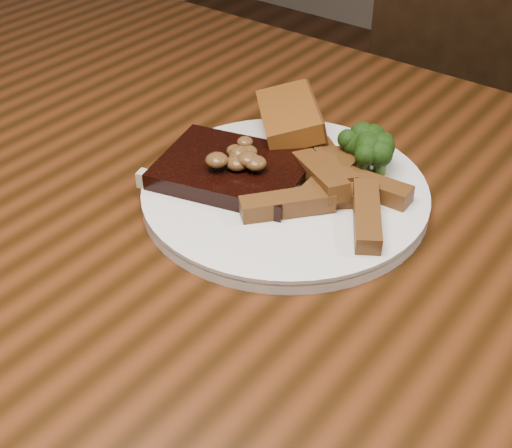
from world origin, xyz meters
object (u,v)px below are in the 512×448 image
(dining_table, at_px, (273,318))
(steak, at_px, (233,171))
(potato_wedges, at_px, (332,196))
(plate, at_px, (285,195))
(chair_far, at_px, (483,159))
(garlic_bread, at_px, (288,131))

(dining_table, relative_size, steak, 10.77)
(dining_table, distance_m, potato_wedges, 0.14)
(plate, distance_m, potato_wedges, 0.06)
(steak, relative_size, potato_wedges, 1.26)
(plate, xyz_separation_m, potato_wedges, (0.05, 0.00, 0.02))
(plate, bearing_deg, dining_table, -61.48)
(dining_table, bearing_deg, steak, 150.27)
(dining_table, xyz_separation_m, steak, (-0.09, 0.05, 0.12))
(plate, relative_size, potato_wedges, 2.48)
(dining_table, relative_size, chair_far, 1.78)
(dining_table, xyz_separation_m, chair_far, (-0.04, 0.70, -0.16))
(dining_table, height_order, steak, steak)
(steak, height_order, garlic_bread, garlic_bread)
(chair_far, height_order, steak, chair_far)
(chair_far, relative_size, garlic_bread, 8.25)
(garlic_bread, bearing_deg, chair_far, 130.55)
(dining_table, xyz_separation_m, garlic_bread, (-0.09, 0.15, 0.12))
(chair_far, bearing_deg, potato_wedges, 72.00)
(steak, xyz_separation_m, potato_wedges, (0.11, 0.02, 0.00))
(plate, height_order, potato_wedges, potato_wedges)
(steak, relative_size, garlic_bread, 1.36)
(chair_far, height_order, plate, chair_far)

